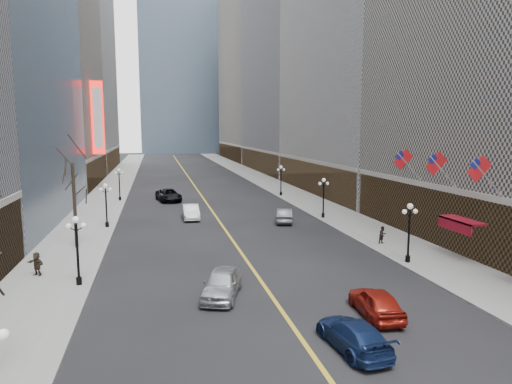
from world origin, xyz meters
name	(u,v)px	position (x,y,z in m)	size (l,w,h in m)	color
sidewalk_east	(287,192)	(14.00, 70.00, 0.07)	(6.00, 230.00, 0.15)	gray
sidewalk_west	(107,197)	(-14.00, 70.00, 0.07)	(6.00, 230.00, 0.15)	gray
lane_line	(195,187)	(0.00, 80.00, 0.01)	(0.25, 200.00, 0.02)	gold
bldg_east_c	(310,70)	(29.88, 106.00, 24.18)	(26.60, 40.60, 48.80)	#949496
bldg_east_d	(267,64)	(29.90, 149.00, 31.17)	(26.60, 46.60, 62.80)	#A99F8C
bldg_west_c	(13,40)	(-29.88, 87.00, 25.19)	(26.60, 30.60, 50.80)	#A99F8C
bldg_west_d	(52,19)	(-29.92, 121.00, 36.17)	(26.60, 38.60, 72.80)	silver
streetlamp_east_1	(409,227)	(11.80, 30.00, 2.90)	(1.26, 0.44, 4.52)	black
streetlamp_east_2	(324,194)	(11.80, 48.00, 2.90)	(1.26, 0.44, 4.52)	black
streetlamp_east_3	(281,177)	(11.80, 66.00, 2.90)	(1.26, 0.44, 4.52)	black
streetlamp_west_1	(77,243)	(-11.80, 30.00, 2.90)	(1.26, 0.44, 4.52)	black
streetlamp_west_2	(106,201)	(-11.80, 48.00, 2.90)	(1.26, 0.44, 4.52)	black
streetlamp_west_3	(119,181)	(-11.80, 66.00, 2.90)	(1.26, 0.44, 4.52)	black
flag_3	(481,171)	(15.31, 27.00, 7.29)	(2.87, 0.12, 2.87)	#B2B2B7
flag_4	(438,166)	(15.31, 32.00, 7.29)	(2.87, 0.12, 2.87)	#B2B2B7
flag_5	(405,161)	(15.31, 37.00, 7.29)	(2.87, 0.12, 2.87)	#B2B2B7
awning_c	(460,222)	(16.11, 30.00, 3.08)	(1.40, 4.00, 0.93)	maroon
theatre_marquee	(98,118)	(-15.88, 80.00, 12.00)	(2.00, 0.55, 12.00)	red
tree_west_far	(73,176)	(-13.50, 40.00, 6.24)	(3.60, 3.60, 7.92)	#2D231C
car_nb_near	(222,283)	(-2.97, 26.24, 0.85)	(2.01, 4.99, 1.70)	#B2B4BA
car_nb_mid	(191,212)	(-2.96, 51.14, 0.82)	(1.73, 4.96, 1.63)	silver
car_nb_far	(169,195)	(-5.06, 64.84, 0.86)	(2.86, 6.20, 1.72)	black
car_sb_near	(353,335)	(2.03, 18.31, 0.70)	(1.97, 4.84, 1.41)	navy
car_sb_mid	(376,302)	(4.86, 21.59, 0.79)	(1.86, 4.61, 1.57)	maroon
car_sb_far	(284,215)	(6.92, 46.98, 0.77)	(1.64, 4.69, 1.55)	#53595B
ped_east_walk	(383,235)	(12.65, 35.58, 0.93)	(0.76, 0.42, 1.56)	black
ped_west_far	(37,264)	(-14.93, 32.63, 0.97)	(1.53, 0.44, 1.65)	#30271A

